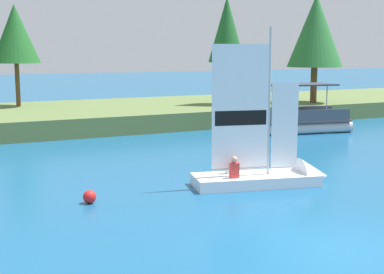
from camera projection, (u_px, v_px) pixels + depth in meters
The scene contains 9 objects.
ground_plane at pixel (341, 250), 11.94m from camera, with size 200.00×200.00×0.00m, color #195684.
shore_bank at pixel (77, 116), 32.34m from camera, with size 80.00×10.72×1.01m, color #5B703D.
shoreline_tree_centre at pixel (15, 34), 32.47m from camera, with size 2.87×2.87×6.11m.
shoreline_tree_midright at pixel (227, 30), 33.81m from camera, with size 2.29×2.29×6.70m.
shoreline_tree_right at pixel (316, 31), 34.93m from camera, with size 3.57×3.57×6.95m.
wooden_dock at pixel (313, 123), 31.29m from camera, with size 1.91×4.46×0.48m, color brown.
sailboat at pixel (278, 173), 17.87m from camera, with size 4.79×2.38×5.57m.
pontoon_boat at pixel (299, 120), 29.38m from camera, with size 5.66×2.99×2.62m.
channel_buoy at pixel (90, 197), 15.62m from camera, with size 0.39×0.39×0.39m, color red.
Camera 1 is at (-7.97, -8.80, 4.33)m, focal length 50.80 mm.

